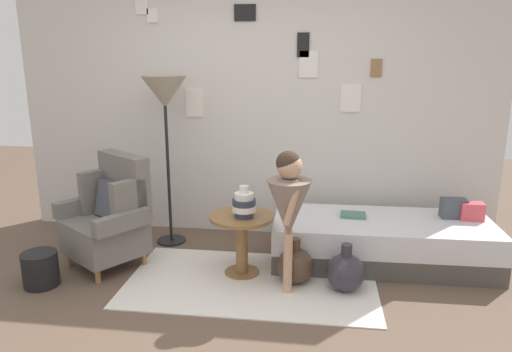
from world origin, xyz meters
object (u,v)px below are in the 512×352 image
object	(u,v)px
vase_striped	(244,204)
book_on_daybed	(353,215)
floor_lamp	(165,98)
magazine_basket	(41,269)
side_table	(242,232)
person_child	(289,203)
demijohn_far	(345,272)
armchair	(111,216)
demijohn_near	(295,265)
daybed	(381,241)

from	to	relation	value
vase_striped	book_on_daybed	world-z (taller)	vase_striped
floor_lamp	magazine_basket	size ratio (longest dim) A/B	5.79
side_table	person_child	distance (m)	0.58
vase_striped	demijohn_far	world-z (taller)	vase_striped
person_child	book_on_daybed	bearing A→B (deg)	51.70
armchair	side_table	size ratio (longest dim) A/B	1.81
floor_lamp	book_on_daybed	world-z (taller)	floor_lamp
person_child	magazine_basket	world-z (taller)	person_child
armchair	demijohn_far	bearing A→B (deg)	-6.96
floor_lamp	demijohn_near	size ratio (longest dim) A/B	4.24
daybed	floor_lamp	world-z (taller)	floor_lamp
demijohn_near	demijohn_far	size ratio (longest dim) A/B	0.98
daybed	demijohn_near	distance (m)	0.89
armchair	daybed	xyz separation A→B (m)	(2.37, 0.33, -0.24)
person_child	demijohn_near	world-z (taller)	person_child
book_on_daybed	magazine_basket	distance (m)	2.67
person_child	side_table	bearing A→B (deg)	149.69
armchair	side_table	world-z (taller)	armchair
book_on_daybed	demijohn_far	size ratio (longest dim) A/B	0.57
armchair	floor_lamp	xyz separation A→B (m)	(0.36, 0.55, 0.98)
daybed	side_table	distance (m)	1.27
side_table	vase_striped	distance (m)	0.26
demijohn_near	magazine_basket	bearing A→B (deg)	-171.17
demijohn_near	demijohn_far	xyz separation A→B (m)	(0.40, -0.08, 0.00)
daybed	person_child	xyz separation A→B (m)	(-0.79, -0.62, 0.52)
magazine_basket	floor_lamp	bearing A→B (deg)	53.71
side_table	demijohn_far	xyz separation A→B (m)	(0.85, -0.18, -0.22)
daybed	book_on_daybed	distance (m)	0.34
armchair	book_on_daybed	distance (m)	2.15
side_table	person_child	size ratio (longest dim) A/B	0.48
armchair	person_child	distance (m)	1.63
demijohn_near	daybed	bearing A→B (deg)	33.57
daybed	demijohn_far	bearing A→B (deg)	-120.86
side_table	daybed	bearing A→B (deg)	18.06
vase_striped	floor_lamp	bearing A→B (deg)	142.07
armchair	magazine_basket	distance (m)	0.69
daybed	person_child	size ratio (longest dim) A/B	1.70
side_table	floor_lamp	world-z (taller)	floor_lamp
person_child	demijohn_far	distance (m)	0.72
vase_striped	book_on_daybed	xyz separation A→B (m)	(0.91, 0.49, -0.22)
person_child	magazine_basket	distance (m)	2.06
side_table	book_on_daybed	distance (m)	1.04
armchair	floor_lamp	distance (m)	1.18
daybed	magazine_basket	world-z (taller)	daybed
vase_striped	floor_lamp	world-z (taller)	floor_lamp
armchair	vase_striped	size ratio (longest dim) A/B	3.67
armchair	magazine_basket	xyz separation A→B (m)	(-0.40, -0.48, -0.30)
armchair	magazine_basket	bearing A→B (deg)	-129.74
person_child	demijohn_near	bearing A→B (deg)	68.78
vase_striped	armchair	bearing A→B (deg)	175.07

